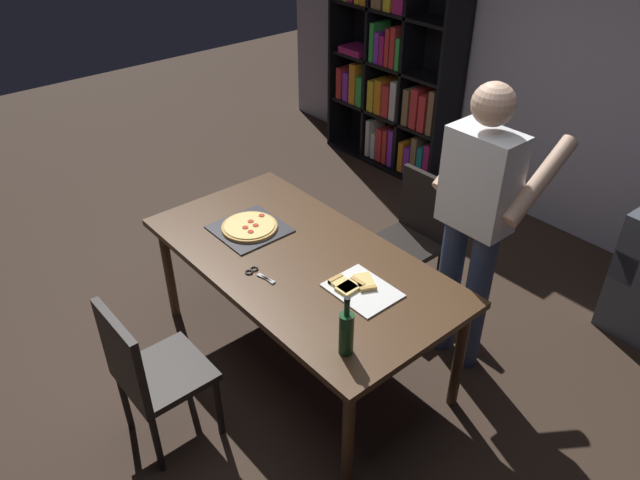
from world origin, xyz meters
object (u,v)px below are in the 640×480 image
bookshelf (394,69)px  wine_bottle (346,332)px  dining_table (300,266)px  chair_near_camera (148,370)px  chair_far_side (414,231)px  pepperoni_pizza_on_tray (250,227)px  person_serving_pizza (476,216)px  kitchen_scissors (257,273)px

bookshelf → wine_bottle: size_ratio=6.17×
dining_table → wine_bottle: size_ratio=5.96×
dining_table → chair_near_camera: chair_near_camera is taller
chair_far_side → pepperoni_pizza_on_tray: size_ratio=2.27×
chair_far_side → person_serving_pizza: size_ratio=0.51×
chair_far_side → kitchen_scissors: bearing=-91.2°
pepperoni_pizza_on_tray → dining_table: bearing=6.9°
chair_near_camera → pepperoni_pizza_on_tray: bearing=114.2°
pepperoni_pizza_on_tray → chair_near_camera: bearing=-65.8°
wine_bottle → pepperoni_pizza_on_tray: bearing=167.2°
bookshelf → pepperoni_pizza_on_tray: (1.14, -2.42, -0.17)m
kitchen_scissors → chair_near_camera: bearing=-87.9°
chair_near_camera → bookshelf: (-1.56, 3.35, 0.42)m
chair_near_camera → wine_bottle: 1.04m
wine_bottle → kitchen_scissors: 0.75m
person_serving_pizza → kitchen_scissors: 1.23m
bookshelf → person_serving_pizza: 2.70m
bookshelf → pepperoni_pizza_on_tray: 2.68m
wine_bottle → dining_table: bearing=156.7°
kitchen_scissors → bookshelf: bearing=120.0°
chair_near_camera → wine_bottle: wine_bottle is taller
bookshelf → pepperoni_pizza_on_tray: bearing=-64.8°
person_serving_pizza → chair_near_camera: bearing=-109.1°
dining_table → person_serving_pizza: 1.02m
wine_bottle → chair_far_side: bearing=119.2°
dining_table → chair_near_camera: bearing=-90.0°
chair_far_side → bookshelf: 2.13m
pepperoni_pizza_on_tray → kitchen_scissors: 0.45m
dining_table → chair_far_side: chair_far_side is taller
chair_near_camera → chair_far_side: (0.00, 1.95, 0.00)m
pepperoni_pizza_on_tray → wine_bottle: bearing=-12.8°
person_serving_pizza → chair_far_side: bearing=159.9°
person_serving_pizza → dining_table: bearing=-128.4°
chair_near_camera → chair_far_side: same height
person_serving_pizza → pepperoni_pizza_on_tray: 1.32m
bookshelf → person_serving_pizza: bearing=-36.9°
chair_far_side → kitchen_scissors: chair_far_side is taller
dining_table → bookshelf: bearing=123.2°
bookshelf → dining_table: bearing=-56.8°
bookshelf → wine_bottle: bookshelf is taller
chair_near_camera → kitchen_scissors: bearing=92.1°
kitchen_scissors → wine_bottle: bearing=-2.5°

